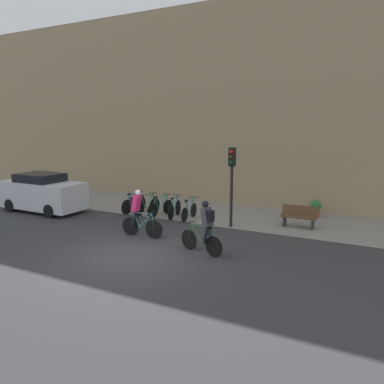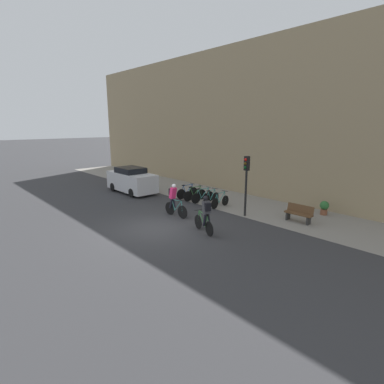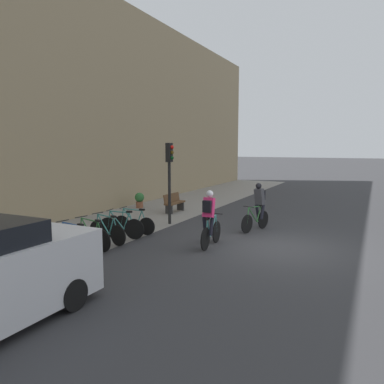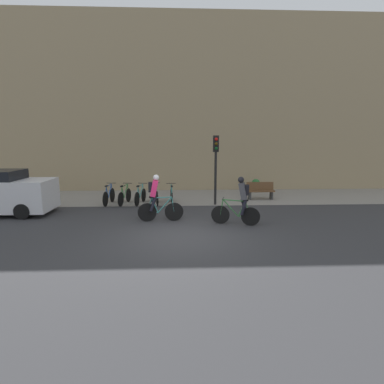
{
  "view_description": "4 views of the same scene",
  "coord_description": "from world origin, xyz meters",
  "px_view_note": "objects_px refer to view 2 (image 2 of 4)",
  "views": [
    {
      "loc": [
        7.07,
        -9.32,
        4.15
      ],
      "look_at": [
        0.56,
        3.29,
        1.6
      ],
      "focal_mm": 35.0,
      "sensor_mm": 36.0,
      "label": 1
    },
    {
      "loc": [
        11.33,
        -7.97,
        4.9
      ],
      "look_at": [
        -1.47,
        3.64,
        0.99
      ],
      "focal_mm": 28.0,
      "sensor_mm": 36.0,
      "label": 2
    },
    {
      "loc": [
        -11.38,
        -2.67,
        3.12
      ],
      "look_at": [
        0.93,
        3.4,
        1.45
      ],
      "focal_mm": 35.0,
      "sensor_mm": 36.0,
      "label": 3
    },
    {
      "loc": [
        -0.09,
        -9.27,
        3.08
      ],
      "look_at": [
        0.4,
        2.16,
        1.07
      ],
      "focal_mm": 28.0,
      "sensor_mm": 36.0,
      "label": 4
    }
  ],
  "objects_px": {
    "parked_bike_3": "(211,198)",
    "parked_bike_4": "(220,201)",
    "traffic_light_pole": "(246,175)",
    "parked_car": "(132,180)",
    "parked_bike_1": "(195,194)",
    "cyclist_grey": "(205,214)",
    "parked_bike_2": "(203,196)",
    "cyclist_pink": "(174,199)",
    "bench": "(299,213)",
    "parked_bike_0": "(187,192)",
    "potted_plant": "(324,207)"
  },
  "relations": [
    {
      "from": "cyclist_pink",
      "to": "traffic_light_pole",
      "type": "relative_size",
      "value": 0.55
    },
    {
      "from": "parked_bike_0",
      "to": "potted_plant",
      "type": "distance_m",
      "value": 8.52
    },
    {
      "from": "parked_bike_0",
      "to": "parked_bike_4",
      "type": "relative_size",
      "value": 1.03
    },
    {
      "from": "cyclist_pink",
      "to": "parked_car",
      "type": "height_order",
      "value": "parked_car"
    },
    {
      "from": "parked_bike_1",
      "to": "cyclist_grey",
      "type": "bearing_deg",
      "value": -38.17
    },
    {
      "from": "cyclist_grey",
      "to": "traffic_light_pole",
      "type": "bearing_deg",
      "value": 98.0
    },
    {
      "from": "traffic_light_pole",
      "to": "cyclist_grey",
      "type": "bearing_deg",
      "value": -82.0
    },
    {
      "from": "bench",
      "to": "parked_car",
      "type": "bearing_deg",
      "value": -166.93
    },
    {
      "from": "cyclist_pink",
      "to": "bench",
      "type": "height_order",
      "value": "cyclist_pink"
    },
    {
      "from": "parked_bike_4",
      "to": "parked_car",
      "type": "height_order",
      "value": "parked_car"
    },
    {
      "from": "parked_bike_2",
      "to": "potted_plant",
      "type": "bearing_deg",
      "value": 25.82
    },
    {
      "from": "parked_bike_0",
      "to": "cyclist_grey",
      "type": "bearing_deg",
      "value": -34.24
    },
    {
      "from": "parked_bike_3",
      "to": "parked_bike_2",
      "type": "bearing_deg",
      "value": -179.9
    },
    {
      "from": "parked_bike_4",
      "to": "parked_bike_3",
      "type": "bearing_deg",
      "value": 179.86
    },
    {
      "from": "parked_bike_2",
      "to": "cyclist_grey",
      "type": "bearing_deg",
      "value": -42.93
    },
    {
      "from": "cyclist_pink",
      "to": "cyclist_grey",
      "type": "distance_m",
      "value": 3.16
    },
    {
      "from": "parked_bike_3",
      "to": "potted_plant",
      "type": "height_order",
      "value": "parked_bike_3"
    },
    {
      "from": "potted_plant",
      "to": "cyclist_grey",
      "type": "bearing_deg",
      "value": -108.6
    },
    {
      "from": "cyclist_grey",
      "to": "cyclist_pink",
      "type": "bearing_deg",
      "value": 168.18
    },
    {
      "from": "traffic_light_pole",
      "to": "potted_plant",
      "type": "bearing_deg",
      "value": 50.26
    },
    {
      "from": "cyclist_pink",
      "to": "potted_plant",
      "type": "bearing_deg",
      "value": 49.19
    },
    {
      "from": "parked_bike_3",
      "to": "parked_bike_4",
      "type": "xyz_separation_m",
      "value": [
        0.75,
        -0.0,
        -0.02
      ]
    },
    {
      "from": "parked_car",
      "to": "cyclist_pink",
      "type": "bearing_deg",
      "value": -11.61
    },
    {
      "from": "parked_bike_3",
      "to": "cyclist_grey",
      "type": "bearing_deg",
      "value": -48.75
    },
    {
      "from": "parked_bike_3",
      "to": "parked_bike_4",
      "type": "relative_size",
      "value": 1.0
    },
    {
      "from": "parked_bike_0",
      "to": "traffic_light_pole",
      "type": "height_order",
      "value": "traffic_light_pole"
    },
    {
      "from": "parked_bike_4",
      "to": "parked_car",
      "type": "xyz_separation_m",
      "value": [
        -7.12,
        -1.81,
        0.51
      ]
    },
    {
      "from": "cyclist_pink",
      "to": "parked_bike_2",
      "type": "relative_size",
      "value": 1.06
    },
    {
      "from": "cyclist_pink",
      "to": "parked_bike_4",
      "type": "xyz_separation_m",
      "value": [
        0.5,
        3.17,
        -0.56
      ]
    },
    {
      "from": "parked_bike_2",
      "to": "traffic_light_pole",
      "type": "xyz_separation_m",
      "value": [
        3.6,
        -0.29,
        1.88
      ]
    },
    {
      "from": "potted_plant",
      "to": "bench",
      "type": "bearing_deg",
      "value": -98.11
    },
    {
      "from": "traffic_light_pole",
      "to": "parked_car",
      "type": "xyz_separation_m",
      "value": [
        -9.21,
        -1.52,
        -1.38
      ]
    },
    {
      "from": "parked_bike_1",
      "to": "potted_plant",
      "type": "height_order",
      "value": "parked_bike_1"
    },
    {
      "from": "parked_bike_3",
      "to": "bench",
      "type": "xyz_separation_m",
      "value": [
        5.36,
        0.92,
        0.05
      ]
    },
    {
      "from": "parked_bike_1",
      "to": "parked_bike_2",
      "type": "height_order",
      "value": "parked_bike_1"
    },
    {
      "from": "parked_bike_4",
      "to": "parked_bike_0",
      "type": "bearing_deg",
      "value": 179.98
    },
    {
      "from": "parked_bike_0",
      "to": "parked_bike_2",
      "type": "distance_m",
      "value": 1.5
    },
    {
      "from": "parked_bike_2",
      "to": "cyclist_pink",
      "type": "bearing_deg",
      "value": -72.33
    },
    {
      "from": "cyclist_grey",
      "to": "parked_bike_2",
      "type": "height_order",
      "value": "cyclist_grey"
    },
    {
      "from": "parked_bike_0",
      "to": "cyclist_pink",
      "type": "bearing_deg",
      "value": -51.57
    },
    {
      "from": "parked_bike_1",
      "to": "potted_plant",
      "type": "distance_m",
      "value": 7.83
    },
    {
      "from": "parked_bike_2",
      "to": "parked_bike_4",
      "type": "bearing_deg",
      "value": -0.02
    },
    {
      "from": "traffic_light_pole",
      "to": "parked_car",
      "type": "distance_m",
      "value": 9.44
    },
    {
      "from": "parked_bike_4",
      "to": "traffic_light_pole",
      "type": "relative_size",
      "value": 0.51
    },
    {
      "from": "parked_bike_0",
      "to": "parked_bike_4",
      "type": "bearing_deg",
      "value": -0.02
    },
    {
      "from": "cyclist_grey",
      "to": "parked_bike_3",
      "type": "distance_m",
      "value": 5.1
    },
    {
      "from": "parked_bike_1",
      "to": "parked_bike_2",
      "type": "bearing_deg",
      "value": 0.01
    },
    {
      "from": "parked_bike_0",
      "to": "parked_bike_4",
      "type": "xyz_separation_m",
      "value": [
        3.01,
        -0.0,
        -0.02
      ]
    },
    {
      "from": "cyclist_pink",
      "to": "parked_bike_1",
      "type": "xyz_separation_m",
      "value": [
        -1.76,
        3.17,
        -0.54
      ]
    },
    {
      "from": "parked_bike_0",
      "to": "parked_bike_1",
      "type": "distance_m",
      "value": 0.75
    }
  ]
}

